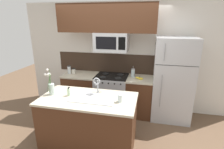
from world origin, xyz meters
The scene contains 19 objects.
ground_plane centered at (0.00, 0.00, 0.00)m, with size 10.00×10.00×0.00m, color brown.
rear_partition centered at (0.30, 1.28, 1.30)m, with size 5.20×0.10×2.60m, color silver.
splash_band centered at (0.00, 1.22, 1.15)m, with size 2.94×0.01×0.48m, color #332319.
back_counter_left centered at (-0.78, 0.90, 0.46)m, with size 0.83×0.65×0.91m.
back_counter_right centered at (0.67, 0.90, 0.46)m, with size 0.61×0.65×0.91m.
stove_range centered at (0.00, 0.90, 0.46)m, with size 0.76×0.64×0.93m.
microwave centered at (0.00, 0.88, 1.72)m, with size 0.74×0.40×0.42m.
upper_cabinet_band centered at (-0.11, 0.85, 2.23)m, with size 2.14×0.34×0.60m, color #4C2B19.
refrigerator centered at (1.38, 0.92, 0.93)m, with size 0.84×0.74×1.86m.
storage_jar_tall centered at (-1.08, 0.89, 1.01)m, with size 0.08×0.08×0.20m.
storage_jar_medium centered at (-0.97, 0.92, 0.97)m, with size 0.09×0.09×0.13m.
banana_bunch centered at (0.65, 0.84, 0.93)m, with size 0.19×0.12×0.08m.
french_press centered at (0.50, 0.96, 1.01)m, with size 0.09×0.09×0.27m.
island_counter centered at (-0.13, -0.35, 0.46)m, with size 1.66×0.88×0.91m.
kitchen_sink centered at (-0.04, -0.35, 0.84)m, with size 0.76×0.44×0.16m.
sink_faucet centered at (-0.04, -0.13, 1.11)m, with size 0.14×0.14×0.31m.
dish_soap_bottle centered at (-0.50, -0.34, 0.98)m, with size 0.06×0.05×0.16m.
drinking_glass centered at (0.43, -0.38, 0.97)m, with size 0.08×0.08×0.13m.
flower_vase centered at (-0.82, -0.35, 1.05)m, with size 0.12×0.14×0.50m.
Camera 1 is at (0.87, -2.94, 2.20)m, focal length 28.00 mm.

